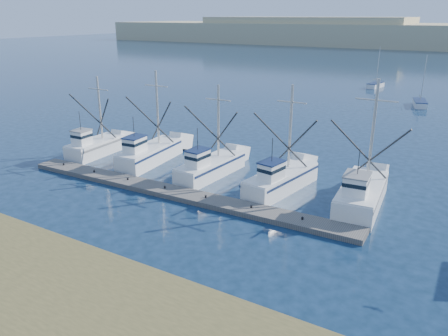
% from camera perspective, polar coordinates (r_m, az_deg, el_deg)
% --- Properties ---
extents(ground, '(500.00, 500.00, 0.00)m').
position_cam_1_polar(ground, '(27.63, -2.00, -11.18)').
color(ground, '#0B1F32').
rests_on(ground, ground).
extents(floating_dock, '(30.90, 2.75, 0.41)m').
position_cam_1_polar(floating_dock, '(36.18, -6.46, -3.23)').
color(floating_dock, '#64605A').
rests_on(floating_dock, ground).
extents(trawler_fleet, '(30.67, 8.67, 9.63)m').
position_cam_1_polar(trawler_fleet, '(39.15, -0.47, -0.04)').
color(trawler_fleet, white).
rests_on(trawler_fleet, ground).
extents(sailboat_near, '(2.94, 5.59, 8.10)m').
position_cam_1_polar(sailboat_near, '(78.20, 24.20, 7.73)').
color(sailboat_near, white).
rests_on(sailboat_near, ground).
extents(sailboat_far, '(2.58, 5.29, 8.10)m').
position_cam_1_polar(sailboat_far, '(95.55, 19.18, 10.19)').
color(sailboat_far, white).
rests_on(sailboat_far, ground).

